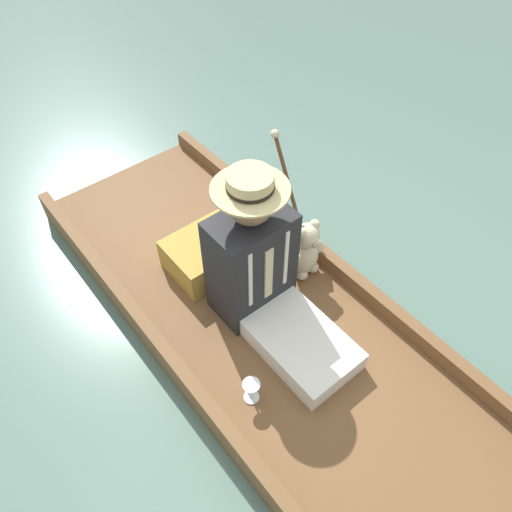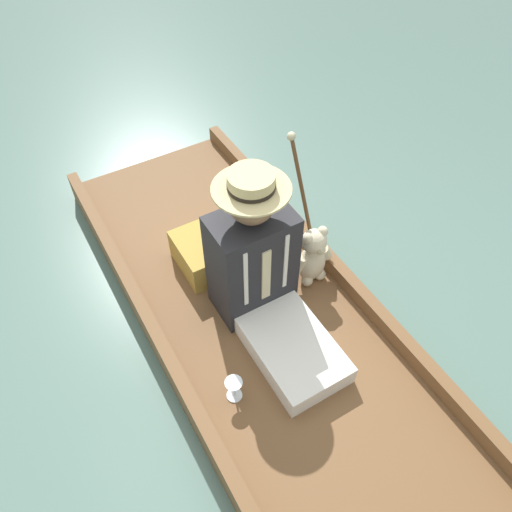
{
  "view_description": "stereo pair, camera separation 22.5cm",
  "coord_description": "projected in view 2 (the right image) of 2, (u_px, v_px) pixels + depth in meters",
  "views": [
    {
      "loc": [
        0.91,
        0.99,
        2.17
      ],
      "look_at": [
        -0.02,
        -0.17,
        0.48
      ],
      "focal_mm": 35.0,
      "sensor_mm": 36.0,
      "label": 1
    },
    {
      "loc": [
        0.73,
        1.11,
        2.17
      ],
      "look_at": [
        -0.02,
        -0.17,
        0.48
      ],
      "focal_mm": 35.0,
      "sensor_mm": 36.0,
      "label": 2
    }
  ],
  "objects": [
    {
      "name": "seat_cushion",
      "position": [
        220.0,
        246.0,
        2.68
      ],
      "size": [
        0.46,
        0.32,
        0.18
      ],
      "color": "#B7933D",
      "rests_on": "punt_boat"
    },
    {
      "name": "walking_cane",
      "position": [
        303.0,
        193.0,
        2.49
      ],
      "size": [
        0.04,
        0.36,
        0.69
      ],
      "color": "brown",
      "rests_on": "punt_boat"
    },
    {
      "name": "seated_person",
      "position": [
        261.0,
        273.0,
        2.28
      ],
      "size": [
        0.38,
        0.79,
        0.82
      ],
      "rotation": [
        0.0,
        0.0,
        -0.18
      ],
      "color": "white",
      "rests_on": "punt_boat"
    },
    {
      "name": "teddy_bear",
      "position": [
        313.0,
        257.0,
        2.53
      ],
      "size": [
        0.25,
        0.14,
        0.35
      ],
      "color": "beige",
      "rests_on": "punt_boat"
    },
    {
      "name": "wine_glass",
      "position": [
        234.0,
        386.0,
        2.14
      ],
      "size": [
        0.08,
        0.08,
        0.12
      ],
      "color": "silver",
      "rests_on": "punt_boat"
    },
    {
      "name": "punt_boat",
      "position": [
        269.0,
        336.0,
        2.46
      ],
      "size": [
        1.05,
        3.11,
        0.19
      ],
      "color": "brown",
      "rests_on": "ground_plane"
    },
    {
      "name": "ground_plane",
      "position": [
        269.0,
        342.0,
        2.51
      ],
      "size": [
        16.0,
        16.0,
        0.0
      ],
      "primitive_type": "plane",
      "color": "slate"
    }
  ]
}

